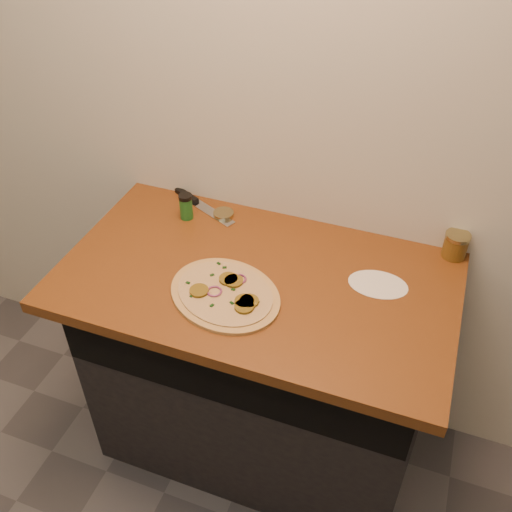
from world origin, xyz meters
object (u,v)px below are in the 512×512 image
at_px(pizza, 226,294).
at_px(spice_shaker, 186,206).
at_px(chefs_knife, 198,203).
at_px(salsa_jar, 456,245).

bearing_deg(pizza, spice_shaker, 131.28).
height_order(pizza, spice_shaker, spice_shaker).
relative_size(pizza, chefs_knife, 1.62).
bearing_deg(salsa_jar, pizza, -145.26).
distance_m(salsa_jar, spice_shaker, 0.88).
relative_size(pizza, salsa_jar, 5.34).
height_order(chefs_knife, salsa_jar, salsa_jar).
height_order(pizza, chefs_knife, pizza).
xyz_separation_m(pizza, spice_shaker, (-0.27, 0.31, 0.04)).
distance_m(pizza, chefs_knife, 0.48).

